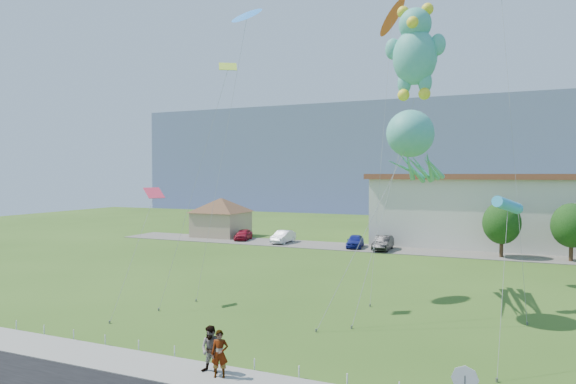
{
  "coord_description": "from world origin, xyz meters",
  "views": [
    {
      "loc": [
        10.63,
        -20.06,
        8.17
      ],
      "look_at": [
        -1.5,
        8.0,
        7.1
      ],
      "focal_mm": 32.0,
      "sensor_mm": 36.0,
      "label": 1
    }
  ],
  "objects_px": {
    "pavilion": "(221,213)",
    "pedestrian_right": "(211,349)",
    "pedestrian_left": "(220,354)",
    "parked_car_red": "(243,234)",
    "parked_car_blue": "(355,241)",
    "teddy_bear_kite": "(415,50)",
    "parked_car_silver": "(283,237)",
    "octopus_kite": "(414,149)",
    "parked_car_black": "(383,243)"
  },
  "relations": [
    {
      "from": "pavilion",
      "to": "parked_car_red",
      "type": "distance_m",
      "value": 5.67
    },
    {
      "from": "octopus_kite",
      "to": "teddy_bear_kite",
      "type": "xyz_separation_m",
      "value": [
        -0.18,
        0.93,
        6.11
      ]
    },
    {
      "from": "parked_car_black",
      "to": "pedestrian_right",
      "type": "bearing_deg",
      "value": -89.74
    },
    {
      "from": "parked_car_red",
      "to": "teddy_bear_kite",
      "type": "height_order",
      "value": "teddy_bear_kite"
    },
    {
      "from": "parked_car_red",
      "to": "teddy_bear_kite",
      "type": "distance_m",
      "value": 37.13
    },
    {
      "from": "parked_car_blue",
      "to": "octopus_kite",
      "type": "relative_size",
      "value": 0.33
    },
    {
      "from": "pedestrian_left",
      "to": "pedestrian_right",
      "type": "bearing_deg",
      "value": 133.05
    },
    {
      "from": "pedestrian_left",
      "to": "pedestrian_right",
      "type": "height_order",
      "value": "pedestrian_right"
    },
    {
      "from": "pavilion",
      "to": "octopus_kite",
      "type": "xyz_separation_m",
      "value": [
        29.36,
        -26.72,
        6.67
      ]
    },
    {
      "from": "pedestrian_right",
      "to": "parked_car_red",
      "type": "bearing_deg",
      "value": 113.46
    },
    {
      "from": "parked_car_red",
      "to": "parked_car_silver",
      "type": "bearing_deg",
      "value": -17.32
    },
    {
      "from": "parked_car_red",
      "to": "parked_car_blue",
      "type": "xyz_separation_m",
      "value": [
        14.48,
        -0.88,
        0.04
      ]
    },
    {
      "from": "teddy_bear_kite",
      "to": "parked_car_silver",
      "type": "bearing_deg",
      "value": 129.8
    },
    {
      "from": "parked_car_red",
      "to": "parked_car_blue",
      "type": "relative_size",
      "value": 0.94
    },
    {
      "from": "parked_car_red",
      "to": "pedestrian_left",
      "type": "bearing_deg",
      "value": -74.5
    },
    {
      "from": "parked_car_red",
      "to": "teddy_bear_kite",
      "type": "xyz_separation_m",
      "value": [
        24.6,
        -23.37,
        15.08
      ]
    },
    {
      "from": "pedestrian_left",
      "to": "octopus_kite",
      "type": "xyz_separation_m",
      "value": [
        5.21,
        13.95,
        8.66
      ]
    },
    {
      "from": "pedestrian_left",
      "to": "pedestrian_right",
      "type": "xyz_separation_m",
      "value": [
        -0.53,
        0.23,
        0.03
      ]
    },
    {
      "from": "parked_car_silver",
      "to": "octopus_kite",
      "type": "relative_size",
      "value": 0.35
    },
    {
      "from": "teddy_bear_kite",
      "to": "parked_car_red",
      "type": "bearing_deg",
      "value": 136.47
    },
    {
      "from": "pedestrian_right",
      "to": "pedestrian_left",
      "type": "bearing_deg",
      "value": -26.58
    },
    {
      "from": "pedestrian_left",
      "to": "parked_car_silver",
      "type": "bearing_deg",
      "value": 86.82
    },
    {
      "from": "octopus_kite",
      "to": "parked_car_black",
      "type": "bearing_deg",
      "value": 107.19
    },
    {
      "from": "pedestrian_right",
      "to": "parked_car_silver",
      "type": "xyz_separation_m",
      "value": [
        -13.44,
        37.46,
        -0.28
      ]
    },
    {
      "from": "pedestrian_left",
      "to": "parked_car_black",
      "type": "height_order",
      "value": "pedestrian_left"
    },
    {
      "from": "parked_car_blue",
      "to": "pavilion",
      "type": "bearing_deg",
      "value": 161.8
    },
    {
      "from": "pavilion",
      "to": "pedestrian_right",
      "type": "bearing_deg",
      "value": -59.71
    },
    {
      "from": "pedestrian_right",
      "to": "parked_car_silver",
      "type": "relative_size",
      "value": 0.44
    },
    {
      "from": "pedestrian_left",
      "to": "octopus_kite",
      "type": "distance_m",
      "value": 17.23
    },
    {
      "from": "parked_car_black",
      "to": "teddy_bear_kite",
      "type": "relative_size",
      "value": 0.25
    },
    {
      "from": "parked_car_red",
      "to": "octopus_kite",
      "type": "distance_m",
      "value": 35.85
    },
    {
      "from": "pavilion",
      "to": "pedestrian_left",
      "type": "relative_size",
      "value": 4.93
    },
    {
      "from": "pedestrian_right",
      "to": "parked_car_blue",
      "type": "relative_size",
      "value": 0.46
    },
    {
      "from": "pavilion",
      "to": "parked_car_red",
      "type": "xyz_separation_m",
      "value": [
        4.58,
        -2.41,
        -2.3
      ]
    },
    {
      "from": "parked_car_silver",
      "to": "pedestrian_right",
      "type": "bearing_deg",
      "value": -70.02
    },
    {
      "from": "parked_car_silver",
      "to": "parked_car_red",
      "type": "bearing_deg",
      "value": 174.52
    },
    {
      "from": "octopus_kite",
      "to": "teddy_bear_kite",
      "type": "bearing_deg",
      "value": 100.97
    },
    {
      "from": "parked_car_blue",
      "to": "teddy_bear_kite",
      "type": "bearing_deg",
      "value": -74.15
    },
    {
      "from": "pavilion",
      "to": "parked_car_blue",
      "type": "xyz_separation_m",
      "value": [
        19.06,
        -3.3,
        -2.26
      ]
    },
    {
      "from": "pavilion",
      "to": "parked_car_black",
      "type": "height_order",
      "value": "pavilion"
    },
    {
      "from": "pavilion",
      "to": "parked_car_silver",
      "type": "bearing_deg",
      "value": -16.29
    },
    {
      "from": "parked_car_blue",
      "to": "octopus_kite",
      "type": "distance_m",
      "value": 27.1
    },
    {
      "from": "pavilion",
      "to": "pedestrian_right",
      "type": "distance_m",
      "value": 46.88
    },
    {
      "from": "parked_car_blue",
      "to": "teddy_bear_kite",
      "type": "relative_size",
      "value": 0.22
    },
    {
      "from": "parked_car_red",
      "to": "octopus_kite",
      "type": "height_order",
      "value": "octopus_kite"
    },
    {
      "from": "pedestrian_right",
      "to": "parked_car_blue",
      "type": "height_order",
      "value": "pedestrian_right"
    },
    {
      "from": "pavilion",
      "to": "parked_car_red",
      "type": "relative_size",
      "value": 2.36
    },
    {
      "from": "pavilion",
      "to": "teddy_bear_kite",
      "type": "bearing_deg",
      "value": -41.46
    },
    {
      "from": "teddy_bear_kite",
      "to": "parked_car_black",
      "type": "bearing_deg",
      "value": 107.45
    },
    {
      "from": "pedestrian_left",
      "to": "parked_car_blue",
      "type": "relative_size",
      "value": 0.45
    }
  ]
}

